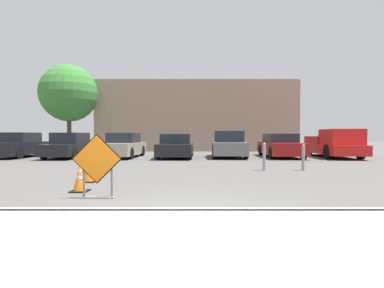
{
  "coord_description": "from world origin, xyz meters",
  "views": [
    {
      "loc": [
        0.22,
        -4.64,
        1.3
      ],
      "look_at": [
        0.27,
        7.67,
        0.93
      ],
      "focal_mm": 28.0,
      "sensor_mm": 36.0,
      "label": 1
    }
  ],
  "objects": [
    {
      "name": "curb_lip",
      "position": [
        0.0,
        0.0,
        0.07
      ],
      "size": [
        24.79,
        0.2,
        0.14
      ],
      "color": "beige",
      "rests_on": "ground_plane"
    },
    {
      "name": "bollard_nearest",
      "position": [
        2.86,
        6.28,
        0.54
      ],
      "size": [
        0.12,
        0.12,
        1.02
      ],
      "color": "gray",
      "rests_on": "ground_plane"
    },
    {
      "name": "parked_car_sixth",
      "position": [
        5.41,
        12.9,
        0.65
      ],
      "size": [
        2.02,
        4.72,
        1.37
      ],
      "rotation": [
        0.0,
        0.0,
        3.11
      ],
      "color": "maroon",
      "rests_on": "ground_plane"
    },
    {
      "name": "building_facade_backdrop",
      "position": [
        0.6,
        21.24,
        2.82
      ],
      "size": [
        16.11,
        5.0,
        5.65
      ],
      "color": "gray",
      "rests_on": "ground_plane"
    },
    {
      "name": "parked_car_second",
      "position": [
        -6.81,
        12.59,
        0.66
      ],
      "size": [
        1.81,
        4.64,
        1.43
      ],
      "rotation": [
        0.0,
        0.0,
        3.13
      ],
      "color": "black",
      "rests_on": "ground_plane"
    },
    {
      "name": "sidewalk_strip",
      "position": [
        0.0,
        -1.24,
        0.07
      ],
      "size": [
        24.79,
        2.49,
        0.14
      ],
      "color": "beige",
      "rests_on": "ground_plane"
    },
    {
      "name": "parked_car_nearest",
      "position": [
        -9.87,
        12.79,
        0.67
      ],
      "size": [
        1.96,
        4.31,
        1.44
      ],
      "rotation": [
        0.0,
        0.0,
        3.1
      ],
      "color": "black",
      "rests_on": "ground_plane"
    },
    {
      "name": "parked_car_fourth",
      "position": [
        -0.7,
        12.48,
        0.63
      ],
      "size": [
        2.01,
        4.29,
        1.35
      ],
      "rotation": [
        0.0,
        0.0,
        3.11
      ],
      "color": "black",
      "rests_on": "ground_plane"
    },
    {
      "name": "bollard_second",
      "position": [
        4.3,
        6.28,
        0.51
      ],
      "size": [
        0.12,
        0.12,
        0.96
      ],
      "color": "gray",
      "rests_on": "ground_plane"
    },
    {
      "name": "traffic_cone_third",
      "position": [
        -2.89,
        5.02,
        0.35
      ],
      "size": [
        0.4,
        0.4,
        0.72
      ],
      "color": "black",
      "rests_on": "ground_plane"
    },
    {
      "name": "street_tree_behind_lot",
      "position": [
        -9.22,
        18.36,
        4.48
      ],
      "size": [
        4.32,
        4.32,
        6.66
      ],
      "color": "#513823",
      "rests_on": "ground_plane"
    },
    {
      "name": "traffic_cone_second",
      "position": [
        -2.64,
        3.6,
        0.39
      ],
      "size": [
        0.42,
        0.42,
        0.8
      ],
      "color": "black",
      "rests_on": "ground_plane"
    },
    {
      "name": "traffic_cone_nearest",
      "position": [
        -2.35,
        2.18,
        0.32
      ],
      "size": [
        0.38,
        0.38,
        0.66
      ],
      "color": "black",
      "rests_on": "ground_plane"
    },
    {
      "name": "road_closed_sign",
      "position": [
        -1.72,
        1.46,
        0.69
      ],
      "size": [
        1.02,
        0.2,
        1.32
      ],
      "color": "black",
      "rests_on": "ground_plane"
    },
    {
      "name": "parked_car_third",
      "position": [
        -3.76,
        12.72,
        0.65
      ],
      "size": [
        1.98,
        4.47,
        1.42
      ],
      "rotation": [
        0.0,
        0.0,
        3.08
      ],
      "color": "#A39984",
      "rests_on": "ground_plane"
    },
    {
      "name": "ground_plane",
      "position": [
        0.0,
        10.0,
        0.0
      ],
      "size": [
        96.0,
        96.0,
        0.0
      ],
      "primitive_type": "plane",
      "color": "#565451"
    },
    {
      "name": "parked_car_fifth",
      "position": [
        2.36,
        12.77,
        0.7
      ],
      "size": [
        2.09,
        4.24,
        1.52
      ],
      "rotation": [
        0.0,
        0.0,
        3.08
      ],
      "color": "slate",
      "rests_on": "ground_plane"
    },
    {
      "name": "pickup_truck",
      "position": [
        8.44,
        12.55,
        0.73
      ],
      "size": [
        2.22,
        5.39,
        1.62
      ],
      "rotation": [
        0.0,
        0.0,
        3.07
      ],
      "color": "red",
      "rests_on": "ground_plane"
    }
  ]
}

